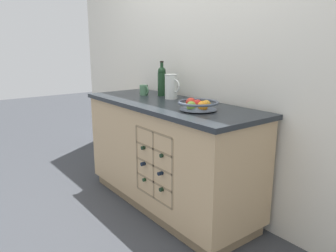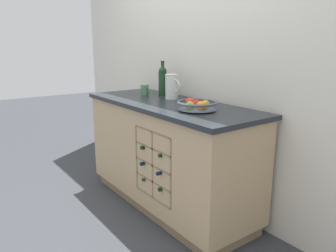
{
  "view_description": "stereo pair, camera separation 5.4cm",
  "coord_description": "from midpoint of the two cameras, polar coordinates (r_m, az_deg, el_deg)",
  "views": [
    {
      "loc": [
        2.08,
        -1.59,
        1.35
      ],
      "look_at": [
        0.0,
        0.0,
        0.7
      ],
      "focal_mm": 35.0,
      "sensor_mm": 36.0,
      "label": 1
    },
    {
      "loc": [
        2.11,
        -1.54,
        1.35
      ],
      "look_at": [
        0.0,
        0.0,
        0.7
      ],
      "focal_mm": 35.0,
      "sensor_mm": 36.0,
      "label": 2
    }
  ],
  "objects": [
    {
      "name": "back_wall",
      "position": [
        2.85,
        5.43,
        12.3
      ],
      "size": [
        4.4,
        0.06,
        2.55
      ],
      "primitive_type": "cube",
      "color": "silver",
      "rests_on": "ground_plane"
    },
    {
      "name": "white_pitcher",
      "position": [
        2.81,
        0.04,
        6.97
      ],
      "size": [
        0.17,
        0.11,
        0.21
      ],
      "color": "silver",
      "rests_on": "kitchen_island"
    },
    {
      "name": "kitchen_island",
      "position": [
        2.76,
        -0.57,
        -4.97
      ],
      "size": [
        1.7,
        0.65,
        0.9
      ],
      "color": "#8B7354",
      "rests_on": "ground_plane"
    },
    {
      "name": "ground_plane",
      "position": [
        2.95,
        -0.54,
        -13.41
      ],
      "size": [
        14.0,
        14.0,
        0.0
      ],
      "primitive_type": "plane",
      "color": "#383A3F"
    },
    {
      "name": "fruit_bowl",
      "position": [
        2.31,
        4.57,
        3.73
      ],
      "size": [
        0.29,
        0.29,
        0.08
      ],
      "color": "#4C5666",
      "rests_on": "kitchen_island"
    },
    {
      "name": "standing_wine_bottle",
      "position": [
        2.98,
        -1.6,
        7.95
      ],
      "size": [
        0.08,
        0.08,
        0.31
      ],
      "color": "#19381E",
      "rests_on": "kitchen_island"
    },
    {
      "name": "ceramic_mug",
      "position": [
        3.04,
        -4.7,
        6.26
      ],
      "size": [
        0.12,
        0.08,
        0.09
      ],
      "color": "#4C7A56",
      "rests_on": "kitchen_island"
    }
  ]
}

